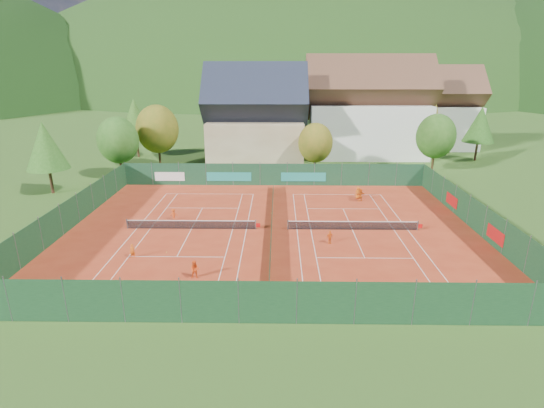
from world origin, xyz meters
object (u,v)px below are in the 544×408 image
(player_left_far, at_px, (174,214))
(player_right_far_b, at_px, (360,195))
(hotel_block_a, at_px, (367,113))
(player_left_mid, at_px, (195,270))
(chalet, at_px, (256,122))
(ball_hopper, at_px, (435,287))
(player_right_far_a, at_px, (358,193))
(player_left_near, at_px, (132,251))
(player_right_near, at_px, (330,237))
(hotel_block_b, at_px, (431,113))

(player_left_far, relative_size, player_right_far_b, 0.81)
(hotel_block_a, bearing_deg, player_left_mid, -115.19)
(chalet, bearing_deg, ball_hopper, -70.63)
(ball_hopper, distance_m, player_right_far_a, 22.57)
(ball_hopper, xyz_separation_m, player_left_mid, (-17.54, 2.05, 0.19))
(chalet, relative_size, player_left_near, 12.86)
(ball_hopper, distance_m, player_right_near, 10.96)
(player_right_far_a, bearing_deg, player_right_near, 55.36)
(ball_hopper, xyz_separation_m, player_right_near, (-6.49, 8.83, 0.08))
(hotel_block_a, bearing_deg, player_right_far_b, -101.78)
(ball_hopper, bearing_deg, hotel_block_a, 85.06)
(chalet, relative_size, hotel_block_a, 0.75)
(ball_hopper, xyz_separation_m, player_left_near, (-23.49, 5.55, 0.07))
(hotel_block_a, distance_m, player_left_near, 51.28)
(player_right_far_a, bearing_deg, player_left_far, 6.06)
(hotel_block_b, bearing_deg, player_right_near, -117.49)
(player_left_near, relative_size, player_left_mid, 0.85)
(player_right_near, xyz_separation_m, player_right_far_b, (5.07, 12.62, 0.15))
(ball_hopper, bearing_deg, player_left_near, 166.71)
(hotel_block_b, relative_size, player_right_near, 13.68)
(hotel_block_a, relative_size, player_right_far_b, 13.83)
(player_left_mid, bearing_deg, ball_hopper, -4.90)
(hotel_block_a, relative_size, player_left_mid, 14.52)
(player_right_far_a, bearing_deg, player_left_near, 22.99)
(player_right_near, bearing_deg, player_left_near, 163.49)
(chalet, height_order, player_right_far_b, chalet)
(ball_hopper, xyz_separation_m, player_left_far, (-22.16, 14.70, 0.08))
(hotel_block_a, height_order, player_left_near, hotel_block_a)
(player_left_near, relative_size, player_right_far_a, 0.85)
(player_right_near, bearing_deg, hotel_block_a, 47.43)
(player_left_near, xyz_separation_m, player_left_mid, (5.95, -3.50, 0.11))
(chalet, height_order, hotel_block_b, chalet)
(hotel_block_a, height_order, hotel_block_b, hotel_block_a)
(player_left_mid, distance_m, player_right_near, 12.97)
(player_left_mid, height_order, player_right_far_a, player_left_mid)
(hotel_block_a, height_order, player_right_near, hotel_block_a)
(hotel_block_a, relative_size, hotel_block_b, 1.25)
(ball_hopper, bearing_deg, chalet, 109.37)
(player_left_near, height_order, player_right_near, player_right_near)
(player_left_far, height_order, player_right_near, player_left_far)
(player_left_near, height_order, player_right_far_a, player_right_far_a)
(hotel_block_b, xyz_separation_m, ball_hopper, (-18.16, -56.20, -6.06))
(player_left_far, bearing_deg, player_right_far_a, -164.69)
(hotel_block_a, bearing_deg, hotel_block_b, 29.74)
(hotel_block_a, height_order, player_left_mid, hotel_block_a)
(player_right_near, bearing_deg, player_right_far_b, 40.69)
(chalet, relative_size, player_left_mid, 10.89)
(player_right_far_a, height_order, player_right_far_b, player_right_far_b)
(ball_hopper, relative_size, player_left_far, 0.63)
(hotel_block_b, distance_m, player_left_far, 58.18)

